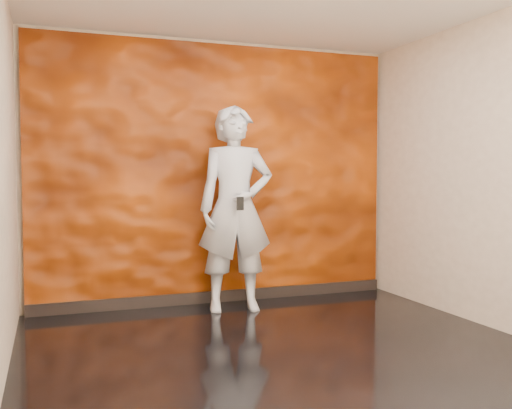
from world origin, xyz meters
name	(u,v)px	position (x,y,z in m)	size (l,w,h in m)	color
room	(291,171)	(0.00, 0.00, 1.40)	(4.02, 4.02, 2.81)	black
feature_wall	(218,174)	(0.00, 1.96, 1.38)	(3.90, 0.06, 2.75)	#BF4808
baseboard	(219,296)	(0.00, 1.92, 0.06)	(3.90, 0.04, 0.12)	black
man	(236,208)	(0.06, 1.52, 1.03)	(0.75, 0.49, 2.06)	#ADB0BC
phone	(240,203)	(0.02, 1.25, 1.09)	(0.07, 0.01, 0.13)	black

